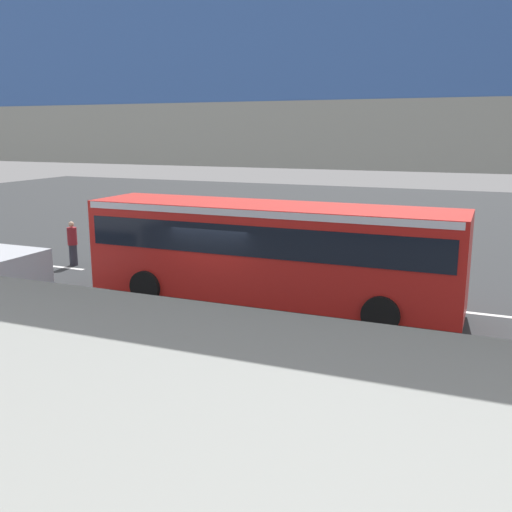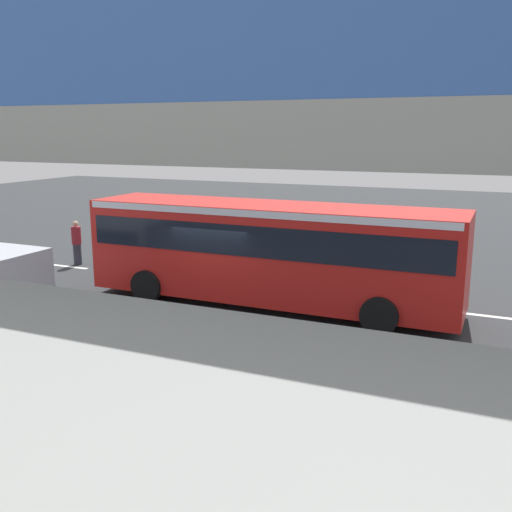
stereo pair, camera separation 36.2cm
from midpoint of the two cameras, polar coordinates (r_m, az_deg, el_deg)
The scene contains 8 objects.
ground at distance 18.15m, azimuth -2.93°, elevation -4.80°, with size 80.00×80.00×0.00m, color #2D3033.
city_bus at distance 17.64m, azimuth 1.96°, elevation 1.01°, with size 11.54×2.85×3.15m.
pedestrian at distance 24.34m, azimuth -16.87°, elevation 1.23°, with size 0.38×0.38×1.79m.
lane_dash_leftmost at distance 18.40m, azimuth 23.33°, elevation -5.58°, with size 2.00×0.20×0.01m, color silver.
lane_dash_left at distance 18.80m, azimuth 11.05°, elevation -4.41°, with size 2.00×0.20×0.01m, color silver.
lane_dash_centre at distance 20.00m, azimuth -0.20°, elevation -3.16°, with size 2.00×0.20×0.01m, color silver.
lane_dash_right at distance 21.88m, azimuth -9.82°, elevation -1.99°, with size 2.00×0.20×0.01m, color silver.
lane_dash_rightmost at distance 24.27m, azimuth -17.73°, elevation -0.99°, with size 2.00×0.20×0.01m, color silver.
Camera 2 is at (-8.00, 15.42, 5.33)m, focal length 40.52 mm.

